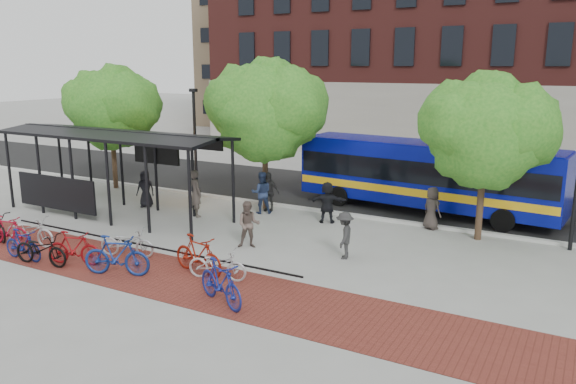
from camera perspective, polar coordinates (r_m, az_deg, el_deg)
The scene contains 29 objects.
ground at distance 20.46m, azimuth 0.12°, elevation -4.81°, with size 160.00×160.00×0.00m, color #9E9E99.
asphalt_street at distance 27.49m, azimuth 8.19°, elevation -0.32°, with size 160.00×8.00×0.01m, color black.
curb at distance 23.88m, azimuth 4.75°, elevation -2.11°, with size 160.00×0.25×0.12m, color #B7B7B2.
brick_strip at distance 17.73m, azimuth -13.60°, elevation -8.00°, with size 24.00×3.00×0.01m, color maroon.
bike_rack_rail at distance 19.19m, azimuth -14.68°, elevation -6.45°, with size 12.00×0.05×0.95m, color black.
bus_shelter at distance 24.36m, azimuth -17.51°, elevation 4.69°, with size 10.60×3.07×3.60m.
tree_a at distance 29.59m, azimuth -17.41°, elevation 8.45°, with size 4.90×4.00×6.18m.
tree_b at distance 23.91m, azimuth -2.13°, elevation 8.65°, with size 5.15×4.20×6.47m.
tree_c at distance 20.81m, azimuth 19.75°, elevation 6.16°, with size 4.66×3.80×5.92m.
lamp_post_left at distance 26.62m, azimuth -9.42°, elevation 5.21°, with size 0.35×0.20×5.12m.
bus at distance 24.56m, azimuth 13.88°, elevation 1.94°, with size 11.27×3.49×3.00m.
bike_1 at distance 22.02m, azimuth -26.61°, elevation -3.51°, with size 0.49×1.73×1.04m, color maroon.
bike_2 at distance 21.56m, azimuth -24.76°, elevation -3.63°, with size 0.70×2.02×1.06m, color #B8B9BB.
bike_3 at distance 20.10m, azimuth -25.33°, elevation -4.89°, with size 0.48×1.69×1.02m, color navy.
bike_4 at distance 19.37m, azimuth -23.81°, elevation -5.33°, with size 0.70×2.00×1.05m, color black.
bike_5 at distance 19.01m, azimuth -20.91°, elevation -5.34°, with size 0.51×1.82×1.09m, color maroon.
bike_6 at distance 19.25m, azimuth -16.04°, elevation -4.93°, with size 0.65×1.88×0.99m, color #A4A4A7.
bike_7 at distance 17.62m, azimuth -17.01°, elevation -6.20°, with size 0.59×2.08×1.25m, color navy.
bike_9 at distance 17.22m, azimuth -9.11°, elevation -6.31°, with size 0.56×1.99×1.20m, color maroon.
bike_10 at distance 16.73m, azimuth -7.19°, elevation -7.28°, with size 0.63×1.82×0.96m, color #B9B9BC.
bike_11 at distance 15.02m, azimuth -6.86°, elevation -9.14°, with size 0.57×2.01×1.21m, color navy.
pedestrian_0 at distance 25.65m, azimuth -14.28°, elevation 0.32°, with size 0.80×0.52×1.64m, color black.
pedestrian_1 at distance 23.56m, azimuth -9.36°, elevation -0.13°, with size 0.72×0.47×1.97m, color #463E38.
pedestrian_2 at distance 23.79m, azimuth -2.71°, elevation -0.06°, with size 0.87×0.68×1.79m, color navy.
pedestrian_4 at distance 24.16m, azimuth -2.01°, elevation 0.04°, with size 1.00×0.42×1.70m, color #292929.
pedestrian_5 at distance 22.39m, azimuth 4.00°, elevation -1.05°, with size 1.56×0.50×1.68m, color black.
pedestrian_6 at distance 22.19m, azimuth 14.41°, elevation -1.60°, with size 0.80×0.52×1.65m, color #3D3430.
pedestrian_8 at distance 19.38m, azimuth -4.02°, elevation -3.32°, with size 0.80×0.62×1.64m, color brown.
pedestrian_9 at distance 18.37m, azimuth 5.77°, elevation -4.40°, with size 1.01×0.58×1.56m, color #2A2A2A.
Camera 1 is at (9.40, -17.08, 6.20)m, focal length 35.00 mm.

